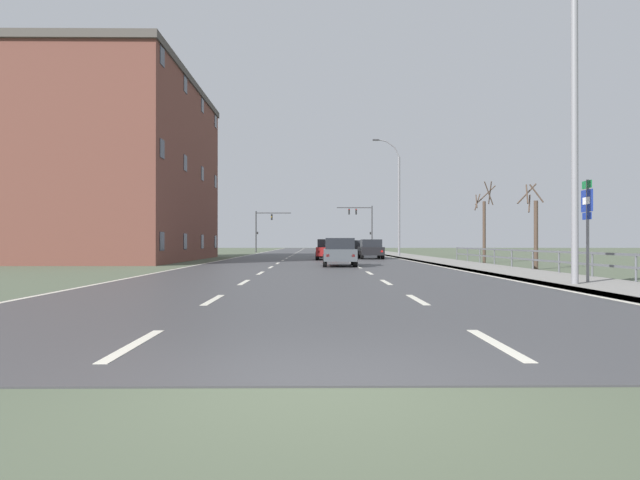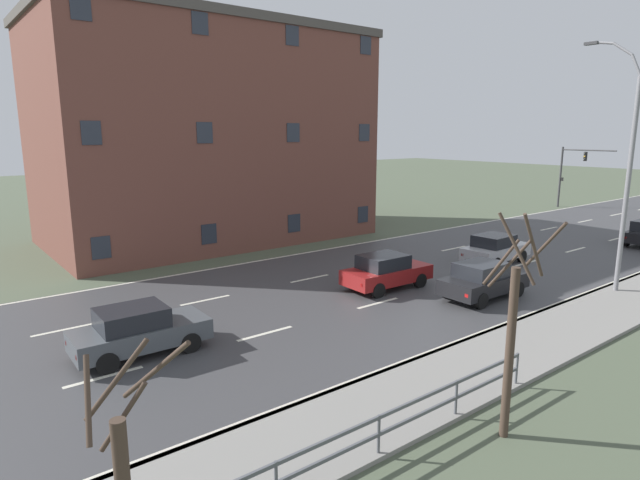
# 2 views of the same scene
# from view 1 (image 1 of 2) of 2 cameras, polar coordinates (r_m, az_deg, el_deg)

# --- Properties ---
(ground_plane) EXTENTS (160.00, 160.00, 0.12)m
(ground_plane) POSITION_cam_1_polar(r_m,az_deg,el_deg) (52.96, -0.55, -1.77)
(ground_plane) COLOR #4C5642
(road_asphalt_strip) EXTENTS (14.00, 120.00, 0.03)m
(road_asphalt_strip) POSITION_cam_1_polar(r_m,az_deg,el_deg) (64.95, -0.56, -1.43)
(road_asphalt_strip) COLOR #3D3D3F
(road_asphalt_strip) RESTS_ON ground
(sidewalk_right) EXTENTS (3.00, 120.00, 0.12)m
(sidewalk_right) POSITION_cam_1_polar(r_m,az_deg,el_deg) (65.50, 6.84, -1.37)
(sidewalk_right) COLOR gray
(sidewalk_right) RESTS_ON ground
(guardrail) EXTENTS (0.07, 26.13, 1.00)m
(guardrail) POSITION_cam_1_polar(r_m,az_deg,el_deg) (26.21, 21.55, -1.61)
(guardrail) COLOR #515459
(guardrail) RESTS_ON ground
(street_lamp_foreground) EXTENTS (2.24, 0.24, 10.81)m
(street_lamp_foreground) POSITION_cam_1_polar(r_m,az_deg,el_deg) (17.85, 24.90, 12.67)
(street_lamp_foreground) COLOR slate
(street_lamp_foreground) RESTS_ON ground
(street_lamp_midground) EXTENTS (2.48, 0.24, 10.69)m
(street_lamp_midground) POSITION_cam_1_polar(r_m,az_deg,el_deg) (49.29, 8.16, 4.28)
(street_lamp_midground) COLOR slate
(street_lamp_midground) RESTS_ON ground
(highway_sign) EXTENTS (0.09, 0.68, 3.27)m
(highway_sign) POSITION_cam_1_polar(r_m,az_deg,el_deg) (18.57, 26.38, 2.12)
(highway_sign) COLOR slate
(highway_sign) RESTS_ON ground
(traffic_signal_right) EXTENTS (4.95, 0.36, 6.39)m
(traffic_signal_right) POSITION_cam_1_polar(r_m,az_deg,el_deg) (74.74, 4.61, 2.07)
(traffic_signal_right) COLOR #38383A
(traffic_signal_right) RESTS_ON ground
(traffic_signal_left) EXTENTS (4.80, 0.36, 5.55)m
(traffic_signal_left) POSITION_cam_1_polar(r_m,az_deg,el_deg) (72.84, -6.08, 1.58)
(traffic_signal_left) COLOR #38383A
(traffic_signal_left) RESTS_ON ground
(car_distant) EXTENTS (1.90, 4.13, 1.57)m
(car_distant) POSITION_cam_1_polar(r_m,az_deg,el_deg) (29.96, 2.07, -1.27)
(car_distant) COLOR #474C51
(car_distant) RESTS_ON ground
(car_far_left) EXTENTS (1.93, 4.15, 1.57)m
(car_far_left) POSITION_cam_1_polar(r_m,az_deg,el_deg) (41.11, 0.86, -0.99)
(car_far_left) COLOR maroon
(car_far_left) RESTS_ON ground
(car_far_right) EXTENTS (1.85, 4.11, 1.57)m
(car_far_right) POSITION_cam_1_polar(r_m,az_deg,el_deg) (43.57, 5.38, -0.95)
(car_far_right) COLOR black
(car_far_right) RESTS_ON ground
(car_near_left) EXTENTS (1.97, 4.17, 1.57)m
(car_near_left) POSITION_cam_1_polar(r_m,az_deg,el_deg) (48.97, 0.93, -0.88)
(car_near_left) COLOR #B7B7BC
(car_near_left) RESTS_ON ground
(car_mid_centre) EXTENTS (1.92, 4.14, 1.57)m
(car_mid_centre) POSITION_cam_1_polar(r_m,az_deg,el_deg) (60.50, 3.70, -0.76)
(car_mid_centre) COLOR black
(car_mid_centre) RESTS_ON ground
(brick_building) EXTENTS (11.44, 19.86, 13.37)m
(brick_building) POSITION_cam_1_polar(r_m,az_deg,el_deg) (43.16, -20.47, 6.90)
(brick_building) COLOR brown
(brick_building) RESTS_ON ground
(bare_tree_near) EXTENTS (1.19, 1.29, 4.35)m
(bare_tree_near) POSITION_cam_1_polar(r_m,az_deg,el_deg) (28.71, 21.74, 1.09)
(bare_tree_near) COLOR #423328
(bare_tree_near) RESTS_ON ground
(bare_tree_mid) EXTENTS (1.54, 1.50, 5.28)m
(bare_tree_mid) POSITION_cam_1_polar(r_m,az_deg,el_deg) (36.71, 16.94, 1.50)
(bare_tree_mid) COLOR #423328
(bare_tree_mid) RESTS_ON ground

